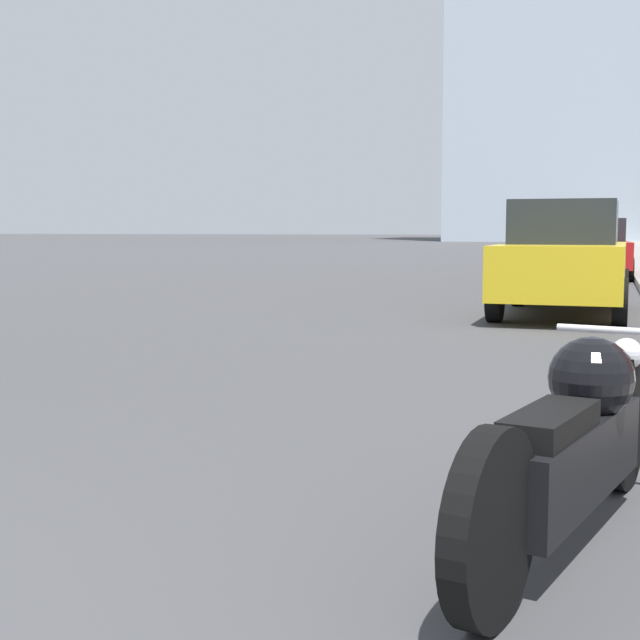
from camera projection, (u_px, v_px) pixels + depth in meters
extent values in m
cylinder|color=black|center=(623.00, 423.00, 4.43)|extent=(0.26, 0.67, 0.66)
cylinder|color=black|center=(491.00, 528.00, 2.88)|extent=(0.26, 0.67, 0.66)
cube|color=black|center=(571.00, 461.00, 3.65)|extent=(0.57, 1.41, 0.33)
sphere|color=black|center=(591.00, 378.00, 3.86)|extent=(0.37, 0.37, 0.37)
cube|color=black|center=(550.00, 423.00, 3.38)|extent=(0.36, 0.67, 0.10)
sphere|color=silver|center=(626.00, 354.00, 4.42)|extent=(0.16, 0.16, 0.16)
cylinder|color=silver|center=(621.00, 331.00, 4.30)|extent=(0.61, 0.18, 0.04)
cube|color=gold|center=(564.00, 269.00, 13.43)|extent=(1.85, 4.57, 0.75)
cube|color=#23282D|center=(565.00, 222.00, 13.35)|extent=(1.54, 2.21, 0.64)
cylinder|color=black|center=(518.00, 286.00, 15.05)|extent=(0.22, 0.66, 0.65)
cylinder|color=black|center=(622.00, 289.00, 14.51)|extent=(0.22, 0.66, 0.65)
cylinder|color=black|center=(495.00, 299.00, 12.41)|extent=(0.22, 0.66, 0.65)
cylinder|color=black|center=(620.00, 302.00, 11.88)|extent=(0.22, 0.66, 0.65)
cube|color=red|center=(591.00, 254.00, 23.21)|extent=(1.98, 3.96, 0.67)
cube|color=#23282D|center=(592.00, 230.00, 23.15)|extent=(1.63, 1.92, 0.60)
cylinder|color=black|center=(557.00, 265.00, 24.64)|extent=(0.22, 0.61, 0.60)
cylinder|color=black|center=(624.00, 266.00, 24.16)|extent=(0.22, 0.61, 0.60)
cylinder|color=black|center=(556.00, 269.00, 22.32)|extent=(0.22, 0.61, 0.60)
cylinder|color=black|center=(629.00, 270.00, 21.85)|extent=(0.22, 0.61, 0.60)
cube|color=black|center=(593.00, 245.00, 35.41)|extent=(1.85, 4.26, 0.60)
cube|color=#23282D|center=(593.00, 230.00, 35.34)|extent=(1.57, 2.05, 0.65)
cylinder|color=black|center=(571.00, 252.00, 36.95)|extent=(0.20, 0.69, 0.69)
cylinder|color=black|center=(615.00, 252.00, 36.43)|extent=(0.20, 0.69, 0.69)
cylinder|color=black|center=(569.00, 254.00, 34.44)|extent=(0.20, 0.69, 0.69)
cylinder|color=black|center=(616.00, 254.00, 33.93)|extent=(0.20, 0.69, 0.69)
cube|color=#1E6B33|center=(594.00, 242.00, 46.98)|extent=(1.98, 4.53, 0.62)
cube|color=#23282D|center=(594.00, 229.00, 46.91)|extent=(1.65, 2.19, 0.74)
cylinder|color=black|center=(576.00, 247.00, 48.59)|extent=(0.21, 0.65, 0.64)
cylinder|color=black|center=(611.00, 247.00, 48.09)|extent=(0.21, 0.65, 0.64)
cylinder|color=black|center=(576.00, 248.00, 45.94)|extent=(0.21, 0.65, 0.64)
cylinder|color=black|center=(612.00, 248.00, 45.44)|extent=(0.21, 0.65, 0.64)
cube|color=#1E3899|center=(596.00, 238.00, 57.37)|extent=(1.97, 4.38, 0.77)
cube|color=#23282D|center=(596.00, 227.00, 57.29)|extent=(1.64, 2.12, 0.63)
cylinder|color=black|center=(582.00, 244.00, 58.94)|extent=(0.21, 0.61, 0.60)
cylinder|color=black|center=(610.00, 244.00, 58.44)|extent=(0.21, 0.61, 0.60)
cylinder|color=black|center=(581.00, 245.00, 56.37)|extent=(0.21, 0.61, 0.60)
cylinder|color=black|center=(611.00, 245.00, 55.87)|extent=(0.21, 0.61, 0.60)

